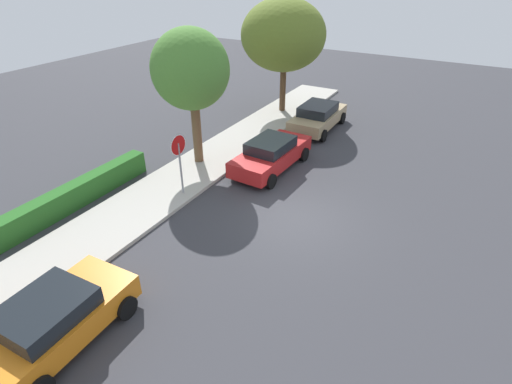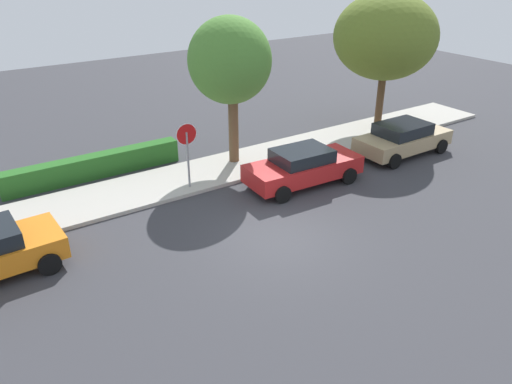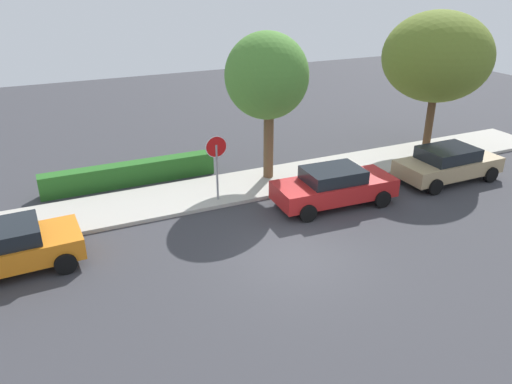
{
  "view_description": "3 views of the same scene",
  "coord_description": "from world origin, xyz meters",
  "px_view_note": "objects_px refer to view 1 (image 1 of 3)",
  "views": [
    {
      "loc": [
        -11.24,
        -4.73,
        8.28
      ],
      "look_at": [
        -0.84,
        1.2,
        1.21
      ],
      "focal_mm": 28.0,
      "sensor_mm": 36.0,
      "label": 1
    },
    {
      "loc": [
        -8.01,
        -10.84,
        8.27
      ],
      "look_at": [
        -0.12,
        1.06,
        1.19
      ],
      "focal_mm": 35.0,
      "sensor_mm": 36.0,
      "label": 2
    },
    {
      "loc": [
        -6.56,
        -11.43,
        8.06
      ],
      "look_at": [
        -0.32,
        2.13,
        1.36
      ],
      "focal_mm": 35.0,
      "sensor_mm": 36.0,
      "label": 3
    }
  ],
  "objects_px": {
    "parked_car_tan": "(318,116)",
    "parked_car_red": "(271,154)",
    "street_tree_near_corner": "(283,35)",
    "street_tree_mid_block": "(190,70)",
    "parked_car_orange": "(55,319)",
    "stop_sign": "(179,155)"
  },
  "relations": [
    {
      "from": "parked_car_tan",
      "to": "street_tree_near_corner",
      "type": "bearing_deg",
      "value": 63.72
    },
    {
      "from": "parked_car_red",
      "to": "street_tree_near_corner",
      "type": "bearing_deg",
      "value": 23.3
    },
    {
      "from": "parked_car_red",
      "to": "parked_car_tan",
      "type": "relative_size",
      "value": 1.04
    },
    {
      "from": "parked_car_tan",
      "to": "parked_car_red",
      "type": "bearing_deg",
      "value": -179.66
    },
    {
      "from": "street_tree_mid_block",
      "to": "stop_sign",
      "type": "bearing_deg",
      "value": -154.86
    },
    {
      "from": "parked_car_red",
      "to": "parked_car_tan",
      "type": "xyz_separation_m",
      "value": [
        5.55,
        0.03,
        -0.0
      ]
    },
    {
      "from": "street_tree_near_corner",
      "to": "parked_car_red",
      "type": "bearing_deg",
      "value": -156.7
    },
    {
      "from": "stop_sign",
      "to": "street_tree_mid_block",
      "type": "bearing_deg",
      "value": 25.14
    },
    {
      "from": "parked_car_red",
      "to": "parked_car_orange",
      "type": "distance_m",
      "value": 10.9
    },
    {
      "from": "parked_car_red",
      "to": "parked_car_tan",
      "type": "height_order",
      "value": "parked_car_red"
    },
    {
      "from": "stop_sign",
      "to": "street_tree_mid_block",
      "type": "xyz_separation_m",
      "value": [
        2.59,
        1.21,
        2.47
      ]
    },
    {
      "from": "street_tree_mid_block",
      "to": "parked_car_orange",
      "type": "bearing_deg",
      "value": -162.78
    },
    {
      "from": "parked_car_orange",
      "to": "street_tree_near_corner",
      "type": "xyz_separation_m",
      "value": [
        17.92,
        2.86,
        3.75
      ]
    },
    {
      "from": "parked_car_tan",
      "to": "street_tree_near_corner",
      "type": "xyz_separation_m",
      "value": [
        1.48,
        2.99,
        3.75
      ]
    },
    {
      "from": "stop_sign",
      "to": "parked_car_red",
      "type": "bearing_deg",
      "value": -26.79
    },
    {
      "from": "parked_car_red",
      "to": "stop_sign",
      "type": "bearing_deg",
      "value": 153.21
    },
    {
      "from": "parked_car_red",
      "to": "street_tree_mid_block",
      "type": "height_order",
      "value": "street_tree_mid_block"
    },
    {
      "from": "street_tree_near_corner",
      "to": "parked_car_tan",
      "type": "bearing_deg",
      "value": -116.28
    },
    {
      "from": "parked_car_red",
      "to": "parked_car_orange",
      "type": "xyz_separation_m",
      "value": [
        -10.89,
        0.17,
        -0.0
      ]
    },
    {
      "from": "street_tree_mid_block",
      "to": "street_tree_near_corner",
      "type": "bearing_deg",
      "value": -0.89
    },
    {
      "from": "parked_car_orange",
      "to": "parked_car_tan",
      "type": "distance_m",
      "value": 16.44
    },
    {
      "from": "street_tree_near_corner",
      "to": "street_tree_mid_block",
      "type": "xyz_separation_m",
      "value": [
        -8.28,
        0.13,
        -0.21
      ]
    }
  ]
}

